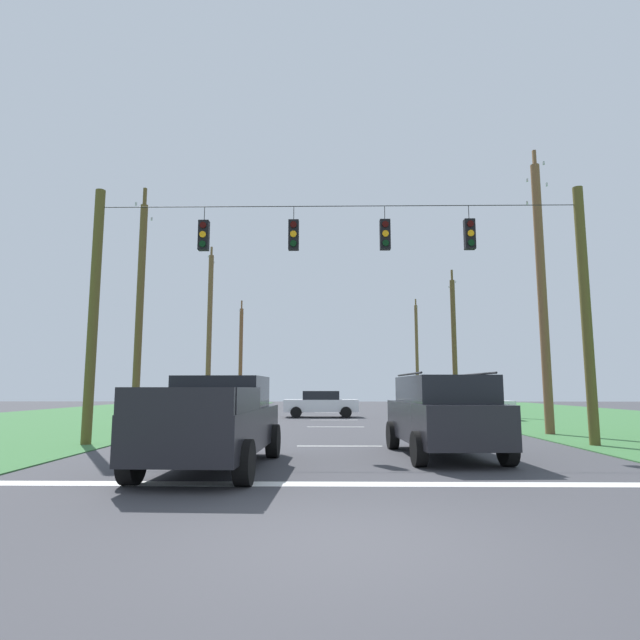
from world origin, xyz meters
TOP-DOWN VIEW (x-y plane):
  - ground_plane at (0.00, 0.00)m, footprint 120.00×120.00m
  - stop_bar_stripe at (0.00, 3.51)m, footprint 12.75×0.45m
  - lane_dash_0 at (0.00, 9.51)m, footprint 2.50×0.15m
  - lane_dash_1 at (0.00, 17.02)m, footprint 2.50×0.15m
  - lane_dash_2 at (0.00, 21.92)m, footprint 2.50×0.15m
  - lane_dash_3 at (0.00, 30.25)m, footprint 2.50×0.15m
  - lane_dash_4 at (0.00, 34.95)m, footprint 2.50×0.15m
  - overhead_signal_span at (-0.02, 9.61)m, footprint 15.32×0.31m
  - pickup_truck at (-2.74, 5.26)m, footprint 2.42×5.46m
  - suv_black at (2.53, 7.19)m, footprint 2.41×4.89m
  - distant_car_crossing_white at (-0.75, 24.58)m, footprint 4.34×2.11m
  - distant_car_oncoming at (7.28, 22.03)m, footprint 4.43×2.28m
  - distant_car_far_parked at (-7.39, 19.45)m, footprint 4.36×2.14m
  - utility_pole_mid_right at (7.76, 13.30)m, footprint 0.33×1.96m
  - utility_pole_far_right at (7.86, 27.41)m, footprint 0.32×1.84m
  - utility_pole_near_left at (7.79, 41.02)m, footprint 0.29×1.66m
  - utility_pole_far_left at (-7.84, 14.22)m, footprint 0.29×1.88m
  - utility_pole_distant_right at (-7.98, 26.90)m, footprint 0.32×1.64m
  - utility_pole_distant_left at (-8.09, 39.65)m, footprint 0.33×1.91m

SIDE VIEW (x-z plane):
  - ground_plane at x=0.00m, z-range 0.00..0.00m
  - stop_bar_stripe at x=0.00m, z-range 0.00..0.01m
  - lane_dash_0 at x=0.00m, z-range 0.00..0.01m
  - lane_dash_1 at x=0.00m, z-range 0.00..0.01m
  - lane_dash_2 at x=0.00m, z-range 0.00..0.01m
  - lane_dash_3 at x=0.00m, z-range 0.00..0.01m
  - lane_dash_4 at x=0.00m, z-range 0.00..0.01m
  - distant_car_crossing_white at x=-0.75m, z-range 0.03..1.55m
  - distant_car_oncoming at x=7.28m, z-range 0.03..1.55m
  - distant_car_far_parked at x=-7.39m, z-range 0.03..1.55m
  - pickup_truck at x=-2.74m, z-range -0.01..1.94m
  - suv_black at x=2.53m, z-range 0.03..2.09m
  - overhead_signal_span at x=-0.02m, z-range 0.46..8.37m
  - utility_pole_far_right at x=7.86m, z-range -0.21..9.23m
  - utility_pole_distant_left at x=-8.09m, z-range -0.24..9.28m
  - utility_pole_far_left at x=-7.84m, z-range -0.19..9.66m
  - utility_pole_near_left at x=7.79m, z-range -0.13..9.73m
  - utility_pole_distant_right at x=-7.98m, z-range -0.16..10.77m
  - utility_pole_mid_right at x=7.76m, z-range -0.07..10.85m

